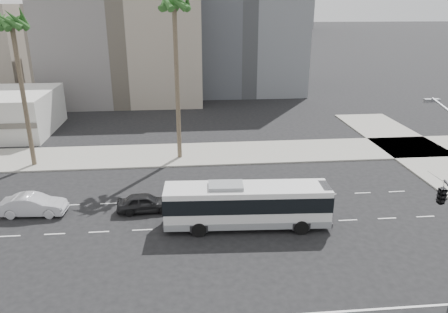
{
  "coord_description": "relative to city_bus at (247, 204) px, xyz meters",
  "views": [
    {
      "loc": [
        -2.73,
        -26.67,
        15.06
      ],
      "look_at": [
        0.19,
        4.0,
        3.87
      ],
      "focal_mm": 33.88,
      "sensor_mm": 36.0,
      "label": 1
    }
  ],
  "objects": [
    {
      "name": "car_b",
      "position": [
        -15.74,
        3.29,
        -0.96
      ],
      "size": [
        1.94,
        4.9,
        1.59
      ],
      "primitive_type": "imported",
      "rotation": [
        0.0,
        0.0,
        1.52
      ],
      "color": "silver",
      "rests_on": "ground"
    },
    {
      "name": "ground",
      "position": [
        -1.41,
        0.13,
        -1.75
      ],
      "size": [
        700.0,
        700.0,
        0.0
      ],
      "primitive_type": "plane",
      "color": "black",
      "rests_on": "ground"
    },
    {
      "name": "car_a",
      "position": [
        -7.41,
        3.03,
        -1.03
      ],
      "size": [
        1.94,
        4.33,
        1.45
      ],
      "primitive_type": "imported",
      "rotation": [
        0.0,
        0.0,
        1.63
      ],
      "color": "black",
      "rests_on": "ground"
    },
    {
      "name": "traffic_signal",
      "position": [
        8.6,
        -8.61,
        3.94
      ],
      "size": [
        3.17,
        4.34,
        6.82
      ],
      "rotation": [
        0.0,
        0.0,
        -0.28
      ],
      "color": "#262628",
      "rests_on": "ground"
    },
    {
      "name": "midrise_beige_west",
      "position": [
        -13.41,
        45.13,
        7.25
      ],
      "size": [
        24.0,
        18.0,
        18.0
      ],
      "primitive_type": "cube",
      "color": "slate",
      "rests_on": "ground"
    },
    {
      "name": "city_bus",
      "position": [
        0.0,
        0.0,
        0.0
      ],
      "size": [
        11.72,
        3.18,
        3.33
      ],
      "rotation": [
        0.0,
        0.0,
        -0.05
      ],
      "color": "silver",
      "rests_on": "ground"
    },
    {
      "name": "midrise_gray_center",
      "position": [
        6.59,
        52.13,
        11.25
      ],
      "size": [
        20.0,
        20.0,
        26.0
      ],
      "primitive_type": "cube",
      "color": "#4E5258",
      "rests_on": "ground"
    },
    {
      "name": "palm_mid",
      "position": [
        -19.08,
        13.9,
        11.5
      ],
      "size": [
        4.76,
        4.76,
        14.72
      ],
      "rotation": [
        0.0,
        0.0,
        -0.41
      ],
      "color": "brown",
      "rests_on": "ground"
    },
    {
      "name": "palm_near",
      "position": [
        -4.81,
        14.67,
        13.03
      ],
      "size": [
        4.84,
        4.84,
        16.31
      ],
      "rotation": [
        0.0,
        0.0,
        0.22
      ],
      "color": "brown",
      "rests_on": "ground"
    },
    {
      "name": "sidewalk_north",
      "position": [
        -1.41,
        15.63,
        -1.68
      ],
      "size": [
        120.0,
        7.0,
        0.15
      ],
      "primitive_type": "cube",
      "color": "gray",
      "rests_on": "ground"
    }
  ]
}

